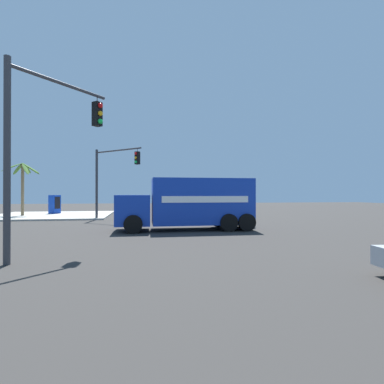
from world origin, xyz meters
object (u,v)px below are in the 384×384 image
Objects in this scene: delivery_truck at (190,203)px; sedan_maroon at (222,210)px; traffic_light_secondary at (110,172)px; palm_tree_far at (23,178)px; traffic_light_primary at (44,135)px; vending_machine_red at (55,204)px.

delivery_truck reaches higher than sedan_maroon.
palm_tree_far is (5.10, 8.28, -0.32)m from traffic_light_secondary.
traffic_light_secondary is (7.05, 5.25, 2.33)m from delivery_truck.
palm_tree_far is (2.33, 18.20, 2.94)m from sedan_maroon.
traffic_light_primary is at bearing -158.56° from palm_tree_far.
traffic_light_secondary is at bearing -141.03° from vending_machine_red.
traffic_light_secondary is at bearing -3.47° from traffic_light_primary.
traffic_light_secondary is at bearing 36.71° from delivery_truck.
palm_tree_far is at bearing 140.61° from vending_machine_red.
sedan_maroon is 18.58m from palm_tree_far.
palm_tree_far reaches higher than sedan_maroon.
traffic_light_secondary is 1.16× the size of palm_tree_far.
vending_machine_red is (7.65, 6.19, -2.82)m from traffic_light_secondary.
delivery_truck is 10.91m from sedan_maroon.
traffic_light_primary is 22.35m from vending_machine_red.
vending_machine_red is (14.69, 11.44, -0.49)m from delivery_truck.
traffic_light_secondary reaches higher than delivery_truck.
vending_machine_red is at bearing 37.90° from delivery_truck.
traffic_light_primary reaches higher than traffic_light_secondary.
traffic_light_primary is 1.30× the size of palm_tree_far.
delivery_truck is 4.27× the size of vending_machine_red.
vending_machine_red reaches higher than sedan_maroon.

